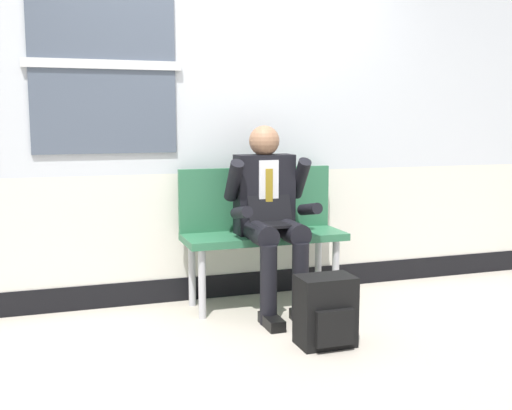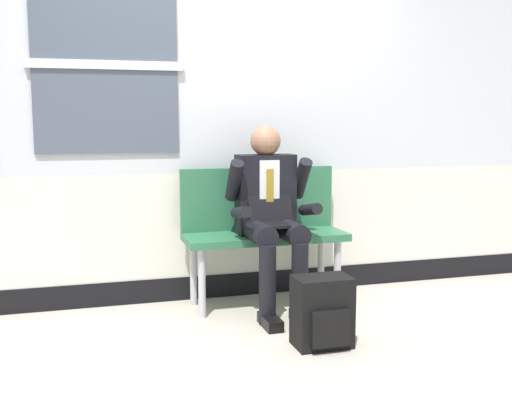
{
  "view_description": "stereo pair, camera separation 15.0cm",
  "coord_description": "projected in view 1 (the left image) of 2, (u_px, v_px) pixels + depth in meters",
  "views": [
    {
      "loc": [
        -1.16,
        -3.63,
        1.32
      ],
      "look_at": [
        0.13,
        0.2,
        0.75
      ],
      "focal_mm": 43.61,
      "sensor_mm": 36.0,
      "label": 1
    },
    {
      "loc": [
        -1.02,
        -3.68,
        1.32
      ],
      "look_at": [
        0.13,
        0.2,
        0.75
      ],
      "focal_mm": 43.61,
      "sensor_mm": 36.0,
      "label": 2
    }
  ],
  "objects": [
    {
      "name": "ground_plane",
      "position": [
        247.0,
        326.0,
        3.96
      ],
      "size": [
        18.0,
        18.0,
        0.0
      ],
      "primitive_type": "plane",
      "color": "#B2A899"
    },
    {
      "name": "backpack",
      "position": [
        326.0,
        312.0,
        3.61
      ],
      "size": [
        0.33,
        0.26,
        0.41
      ],
      "color": "black",
      "rests_on": "ground"
    },
    {
      "name": "person_seated",
      "position": [
        270.0,
        212.0,
        4.2
      ],
      "size": [
        0.57,
        0.7,
        1.27
      ],
      "color": "black",
      "rests_on": "ground"
    },
    {
      "name": "station_wall",
      "position": [
        214.0,
        97.0,
        4.46
      ],
      "size": [
        6.91,
        0.16,
        2.96
      ],
      "color": "silver",
      "rests_on": "ground"
    },
    {
      "name": "bench_with_person",
      "position": [
        261.0,
        224.0,
        4.41
      ],
      "size": [
        1.13,
        0.42,
        0.97
      ],
      "color": "#2D6B47",
      "rests_on": "ground"
    }
  ]
}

